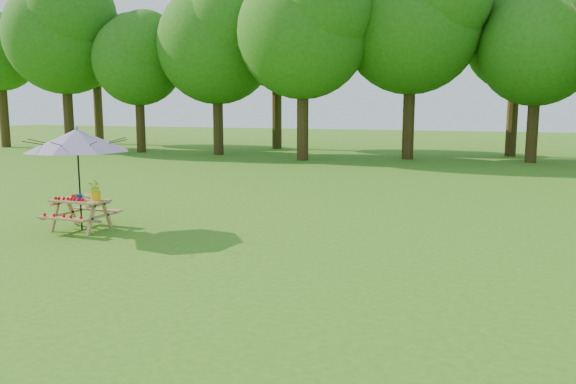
% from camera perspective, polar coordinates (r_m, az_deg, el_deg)
% --- Properties ---
extents(picnic_table, '(1.20, 1.32, 0.67)m').
position_cam_1_polar(picnic_table, '(12.94, -20.27, -2.24)').
color(picnic_table, '#9B7F46').
rests_on(picnic_table, ground).
extents(patio_umbrella, '(2.75, 2.75, 2.25)m').
position_cam_1_polar(patio_umbrella, '(12.76, -20.64, 4.94)').
color(patio_umbrella, black).
rests_on(patio_umbrella, ground).
extents(produce_bins, '(0.33, 0.41, 0.13)m').
position_cam_1_polar(produce_bins, '(12.94, -20.40, -0.47)').
color(produce_bins, red).
rests_on(produce_bins, picnic_table).
extents(tomatoes_row, '(0.77, 0.13, 0.07)m').
position_cam_1_polar(tomatoes_row, '(12.85, -21.38, -0.66)').
color(tomatoes_row, red).
rests_on(tomatoes_row, picnic_table).
extents(flower_bucket, '(0.28, 0.24, 0.45)m').
position_cam_1_polar(flower_bucket, '(12.65, -18.97, 0.26)').
color(flower_bucket, yellow).
rests_on(flower_bucket, picnic_table).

